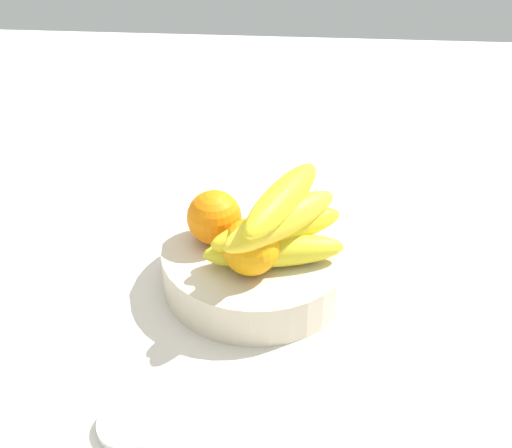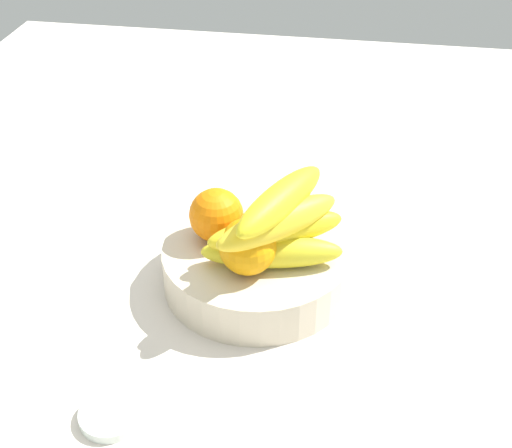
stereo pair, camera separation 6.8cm
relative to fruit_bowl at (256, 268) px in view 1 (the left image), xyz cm
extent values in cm
cube|color=beige|center=(-0.46, -2.34, -4.27)|extent=(180.00, 140.00, 3.00)
cylinder|color=beige|center=(0.00, 0.00, 0.00)|extent=(23.80, 23.80, 5.53)
sphere|color=orange|center=(-1.89, -5.36, 6.21)|extent=(6.88, 6.88, 6.88)
sphere|color=orange|center=(3.94, -0.32, 6.21)|extent=(6.88, 6.88, 6.88)
sphere|color=orange|center=(-1.81, 3.94, 6.21)|extent=(6.88, 6.88, 6.88)
ellipsoid|color=yellow|center=(2.58, 2.35, 4.77)|extent=(6.84, 17.43, 4.00)
ellipsoid|color=yellow|center=(1.20, 2.63, 6.97)|extent=(11.46, 16.91, 4.00)
ellipsoid|color=yellow|center=(2.55, 3.04, 9.17)|extent=(14.86, 14.84, 4.00)
ellipsoid|color=yellow|center=(1.34, 3.10, 11.37)|extent=(17.13, 10.69, 4.00)
cylinder|color=white|center=(23.87, -11.21, -2.23)|extent=(6.69, 6.69, 1.07)
camera|label=1|loc=(70.57, 5.03, 56.03)|focal=49.89mm
camera|label=2|loc=(69.77, 11.75, 56.03)|focal=49.89mm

